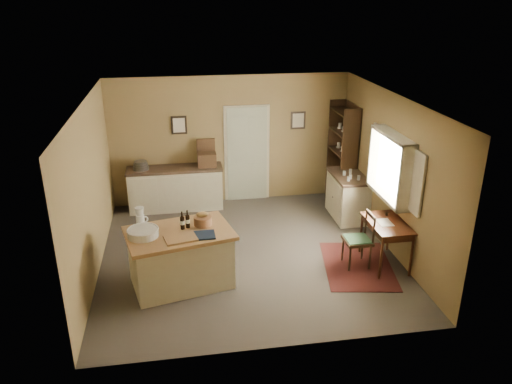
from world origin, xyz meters
TOP-DOWN VIEW (x-y plane):
  - ground at (0.00, 0.00)m, footprint 5.00×5.00m
  - wall_back at (0.00, 2.50)m, footprint 5.00×0.10m
  - wall_front at (0.00, -2.50)m, footprint 5.00×0.10m
  - wall_left at (-2.50, 0.00)m, footprint 0.10×5.00m
  - wall_right at (2.50, 0.00)m, footprint 0.10×5.00m
  - ceiling at (0.00, 0.00)m, footprint 5.00×5.00m
  - door at (0.35, 2.47)m, footprint 0.97×0.06m
  - framed_prints at (0.20, 2.48)m, footprint 2.82×0.02m
  - window at (2.42, -0.20)m, footprint 0.25×1.99m
  - work_island at (-1.17, -0.77)m, footprint 1.75×1.34m
  - sideboard at (-1.19, 2.20)m, footprint 1.95×0.56m
  - rug at (1.75, -0.70)m, footprint 1.36×1.76m
  - writing_desk at (2.20, -0.70)m, footprint 0.59×0.96m
  - desk_chair at (1.72, -0.67)m, footprint 0.43×0.43m
  - right_cabinet at (2.20, 1.21)m, footprint 0.61×1.09m
  - shelving_unit at (2.36, 2.00)m, footprint 0.36×0.96m

SIDE VIEW (x-z plane):
  - ground at x=0.00m, z-range 0.00..0.00m
  - rug at x=1.75m, z-range 0.00..0.01m
  - right_cabinet at x=2.20m, z-range -0.04..0.95m
  - desk_chair at x=1.72m, z-range 0.00..0.92m
  - sideboard at x=-1.19m, z-range -0.11..1.07m
  - work_island at x=-1.17m, z-range -0.12..1.08m
  - writing_desk at x=2.20m, z-range 0.26..1.08m
  - door at x=0.35m, z-range 0.00..2.11m
  - shelving_unit at x=2.36m, z-range 0.00..2.14m
  - wall_back at x=0.00m, z-range 0.00..2.70m
  - wall_front at x=0.00m, z-range 0.00..2.70m
  - wall_left at x=-2.50m, z-range 0.00..2.70m
  - wall_right at x=2.50m, z-range 0.00..2.70m
  - window at x=2.42m, z-range 0.99..2.11m
  - framed_prints at x=0.20m, z-range 1.53..1.91m
  - ceiling at x=0.00m, z-range 2.70..2.70m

